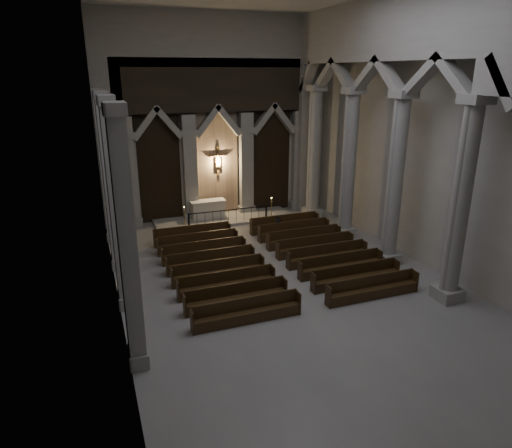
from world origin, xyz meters
The scene contains 11 objects.
room centered at (0.00, 0.00, 7.60)m, with size 24.00×24.10×12.00m.
sanctuary_wall centered at (0.00, 11.54, 6.62)m, with size 14.00×0.77×12.00m.
right_arcade centered at (5.50, 1.33, 7.83)m, with size 1.00×24.00×12.00m.
left_pilasters centered at (-6.75, 3.50, 3.91)m, with size 0.60×13.00×8.03m.
sanctuary_step centered at (0.00, 10.60, 0.07)m, with size 8.50×2.60×0.15m, color #A3A098.
altar centered at (-0.92, 11.00, 0.70)m, with size 2.17×0.87×1.10m.
altar_rail centered at (0.00, 9.64, 0.64)m, with size 4.93×0.09×0.97m.
candle_stand_left centered at (-2.73, 9.22, 0.42)m, with size 0.26×0.26×1.53m.
candle_stand_right centered at (2.56, 9.11, 0.43)m, with size 0.27×0.27×1.59m.
pews centered at (0.00, 3.05, 0.30)m, with size 9.56×9.25×0.93m.
worshipper centered at (2.10, 7.00, 0.57)m, with size 0.42×0.27×1.15m, color black.
Camera 1 is at (-7.56, -15.33, 8.79)m, focal length 32.00 mm.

